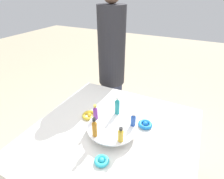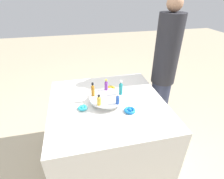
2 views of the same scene
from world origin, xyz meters
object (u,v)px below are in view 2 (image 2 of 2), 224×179
(ribbon_bow_blue, at_px, (130,110))
(person_figure, at_px, (164,71))
(ribbon_bow_teal, at_px, (83,108))
(ribbon_bow_gold, at_px, (110,89))
(bottle_blue, at_px, (118,99))
(bottle_gold, at_px, (99,100))
(bottle_purple, at_px, (106,85))
(bottle_amber, at_px, (93,90))
(display_stand, at_px, (107,99))
(bottle_teal, at_px, (121,88))

(ribbon_bow_blue, xyz_separation_m, person_figure, (-0.60, -0.56, 0.07))
(ribbon_bow_blue, relative_size, ribbon_bow_teal, 1.19)
(ribbon_bow_gold, bearing_deg, person_figure, -167.52)
(bottle_blue, relative_size, person_figure, 0.06)
(person_figure, bearing_deg, ribbon_bow_blue, 16.50)
(bottle_gold, xyz_separation_m, ribbon_bow_gold, (-0.17, -0.33, -0.09))
(ribbon_bow_blue, bearing_deg, ribbon_bow_teal, -17.95)
(bottle_purple, height_order, person_figure, person_figure)
(bottle_amber, relative_size, ribbon_bow_gold, 1.22)
(ribbon_bow_gold, bearing_deg, ribbon_bow_teal, 42.05)
(display_stand, bearing_deg, person_figure, -153.34)
(bottle_gold, bearing_deg, bottle_purple, -114.67)
(display_stand, bearing_deg, bottle_purple, -96.67)
(bottle_amber, xyz_separation_m, bottle_blue, (-0.19, 0.18, -0.02))
(bottle_purple, height_order, bottle_blue, bottle_purple)
(bottle_amber, xyz_separation_m, ribbon_bow_blue, (-0.29, 0.24, -0.11))
(bottle_amber, bearing_deg, bottle_gold, 101.33)
(bottle_amber, xyz_separation_m, person_figure, (-0.89, -0.33, -0.04))
(display_stand, bearing_deg, bottle_teal, -168.67)
(bottle_amber, distance_m, ribbon_bow_blue, 0.39)
(display_stand, xyz_separation_m, ribbon_bow_gold, (-0.07, -0.23, -0.03))
(ribbon_bow_teal, xyz_separation_m, person_figure, (-1.00, -0.43, 0.07))
(ribbon_bow_blue, relative_size, ribbon_bow_gold, 0.92)
(display_stand, xyz_separation_m, bottle_teal, (-0.13, -0.03, 0.08))
(bottle_purple, distance_m, bottle_amber, 0.16)
(bottle_amber, relative_size, ribbon_bow_teal, 1.59)
(bottle_blue, distance_m, person_figure, 0.86)
(bottle_purple, bearing_deg, ribbon_bow_teal, 36.46)
(bottle_purple, distance_m, bottle_gold, 0.26)
(ribbon_bow_blue, height_order, ribbon_bow_teal, ribbon_bow_blue)
(display_stand, distance_m, ribbon_bow_teal, 0.24)
(bottle_gold, relative_size, person_figure, 0.06)
(bottle_gold, bearing_deg, ribbon_bow_teal, -19.28)
(bottle_purple, distance_m, ribbon_bow_blue, 0.36)
(ribbon_bow_gold, bearing_deg, bottle_amber, 40.98)
(display_stand, distance_m, ribbon_bow_blue, 0.24)
(bottle_gold, relative_size, ribbon_bow_blue, 0.99)
(bottle_blue, xyz_separation_m, ribbon_bow_teal, (0.30, -0.07, -0.09))
(display_stand, height_order, ribbon_bow_teal, display_stand)
(bottle_teal, height_order, bottle_purple, bottle_teal)
(bottle_blue, bearing_deg, ribbon_bow_gold, -91.22)
(display_stand, relative_size, person_figure, 0.20)
(bottle_purple, relative_size, person_figure, 0.07)
(bottle_purple, distance_m, bottle_blue, 0.26)
(display_stand, xyz_separation_m, bottle_gold, (0.09, 0.10, 0.06))
(bottle_blue, xyz_separation_m, person_figure, (-0.70, -0.50, -0.02))
(bottle_blue, bearing_deg, bottle_gold, -6.67)
(bottle_amber, relative_size, person_figure, 0.08)
(bottle_purple, xyz_separation_m, ribbon_bow_gold, (-0.06, -0.09, -0.10))
(bottle_blue, bearing_deg, ribbon_bow_blue, 147.61)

